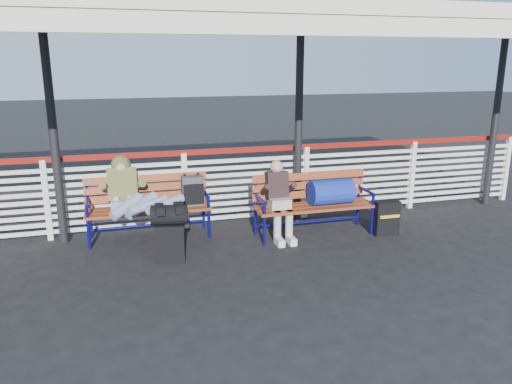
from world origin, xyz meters
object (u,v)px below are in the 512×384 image
object	(u,v)px
bench_left	(161,198)
companion_person	(279,199)
luggage_stack	(170,231)
traveler_man	(139,200)
suitcase_side	(386,218)
bench_right	(323,195)

from	to	relation	value
bench_left	companion_person	distance (m)	1.75
luggage_stack	companion_person	bearing A→B (deg)	26.16
traveler_man	companion_person	size ratio (longest dim) A/B	1.38
bench_left	traveler_man	bearing A→B (deg)	-132.53
luggage_stack	suitcase_side	size ratio (longest dim) A/B	1.47
bench_right	traveler_man	xyz separation A→B (m)	(-2.69, 0.19, 0.07)
traveler_man	companion_person	xyz separation A→B (m)	(2.00, -0.19, -0.09)
bench_left	suitcase_side	bearing A→B (deg)	-14.62
companion_person	suitcase_side	bearing A→B (deg)	-10.54
bench_right	traveler_man	world-z (taller)	traveler_man
luggage_stack	bench_right	world-z (taller)	bench_right
companion_person	bench_left	bearing A→B (deg)	161.59
bench_right	suitcase_side	distance (m)	1.01
luggage_stack	suitcase_side	bearing A→B (deg)	13.31
companion_person	traveler_man	bearing A→B (deg)	174.62
bench_left	companion_person	bearing A→B (deg)	-18.41
luggage_stack	traveler_man	bearing A→B (deg)	128.15
luggage_stack	traveler_man	size ratio (longest dim) A/B	0.49
bench_right	traveler_man	size ratio (longest dim) A/B	1.14
bench_left	traveler_man	distance (m)	0.50
bench_left	bench_right	bearing A→B (deg)	-13.23
bench_right	suitcase_side	world-z (taller)	bench_right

